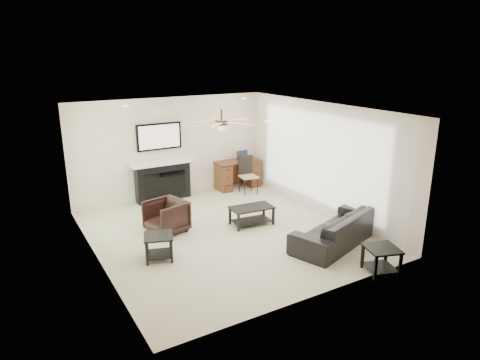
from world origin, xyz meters
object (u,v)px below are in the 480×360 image
(coffee_table, at_px, (252,216))
(desk, at_px, (238,174))
(sofa, at_px, (336,228))
(armchair, at_px, (166,217))
(fireplace_unit, at_px, (162,163))

(coffee_table, bearing_deg, desk, 71.06)
(coffee_table, distance_m, desk, 2.62)
(sofa, distance_m, coffee_table, 1.84)
(sofa, distance_m, armchair, 3.37)
(coffee_table, bearing_deg, armchair, 166.89)
(fireplace_unit, bearing_deg, coffee_table, -67.41)
(fireplace_unit, bearing_deg, armchair, -109.22)
(armchair, distance_m, desk, 3.31)
(armchair, distance_m, coffee_table, 1.79)
(armchair, height_order, fireplace_unit, fireplace_unit)
(armchair, xyz_separation_m, fireplace_unit, (0.67, 1.92, 0.62))
(coffee_table, relative_size, fireplace_unit, 0.47)
(sofa, bearing_deg, fireplace_unit, -83.06)
(armchair, height_order, desk, desk)
(armchair, distance_m, fireplace_unit, 2.13)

